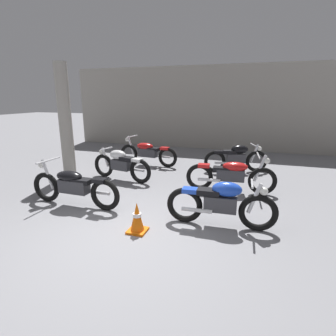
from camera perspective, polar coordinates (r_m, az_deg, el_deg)
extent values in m
plane|color=gray|center=(4.76, -9.83, -13.96)|extent=(60.00, 60.00, 0.00)
cube|color=#9E998E|center=(12.28, 8.80, 12.43)|extent=(12.99, 0.24, 3.60)
cylinder|color=#9E998E|center=(8.27, -20.91, 9.18)|extent=(0.36, 0.36, 3.20)
torus|color=black|center=(6.58, -24.33, -3.69)|extent=(0.67, 0.12, 0.67)
torus|color=black|center=(5.68, -13.19, -5.56)|extent=(0.67, 0.12, 0.67)
cylinder|color=silver|center=(6.44, -24.10, -1.16)|extent=(0.28, 0.08, 0.66)
cube|color=#38383D|center=(6.07, -19.26, -3.69)|extent=(0.66, 0.25, 0.28)
ellipsoid|color=black|center=(6.07, -20.17, -1.60)|extent=(0.61, 0.33, 0.22)
cube|color=black|center=(5.90, -17.69, -2.66)|extent=(0.40, 0.25, 0.10)
cube|color=black|center=(5.64, -14.23, -2.56)|extent=(0.28, 0.21, 0.08)
cylinder|color=silver|center=(6.33, -24.00, 1.48)|extent=(0.05, 0.68, 0.04)
sphere|color=white|center=(6.49, -25.18, 0.57)|extent=(0.14, 0.14, 0.14)
cylinder|color=silver|center=(5.92, -14.57, -5.01)|extent=(0.55, 0.08, 0.07)
torus|color=black|center=(8.09, -13.44, 0.52)|extent=(0.68, 0.24, 0.67)
torus|color=black|center=(7.29, -5.88, -0.70)|extent=(0.68, 0.24, 0.67)
cylinder|color=silver|center=(7.98, -13.13, 2.26)|extent=(0.25, 0.12, 0.56)
cube|color=#38383D|center=(7.65, -9.89, 0.66)|extent=(0.61, 0.35, 0.28)
ellipsoid|color=white|center=(7.65, -10.57, 2.79)|extent=(0.56, 0.38, 0.26)
cube|color=black|center=(7.47, -8.64, 1.95)|extent=(0.44, 0.31, 0.10)
cube|color=white|center=(7.27, -6.59, 1.68)|extent=(0.31, 0.25, 0.08)
cylinder|color=silver|center=(7.88, -12.91, 4.06)|extent=(0.13, 0.48, 0.04)
sphere|color=white|center=(8.04, -13.93, 3.33)|extent=(0.14, 0.14, 0.14)
cylinder|color=silver|center=(7.54, -6.86, -0.37)|extent=(0.55, 0.18, 0.07)
torus|color=black|center=(9.62, -8.22, 3.03)|extent=(0.68, 0.19, 0.67)
torus|color=black|center=(8.90, -0.08, 2.23)|extent=(0.68, 0.19, 0.67)
cylinder|color=silver|center=(9.52, -7.88, 4.81)|extent=(0.28, 0.10, 0.66)
cube|color=#38383D|center=(9.22, -4.32, 3.26)|extent=(0.68, 0.32, 0.28)
ellipsoid|color=red|center=(9.22, -4.89, 4.65)|extent=(0.63, 0.39, 0.22)
cube|color=black|center=(9.09, -3.12, 4.01)|extent=(0.43, 0.29, 0.10)
cube|color=red|center=(8.88, -0.67, 4.18)|extent=(0.30, 0.23, 0.08)
cylinder|color=silver|center=(9.44, -7.64, 6.64)|extent=(0.12, 0.68, 0.04)
sphere|color=white|center=(9.56, -8.63, 5.99)|extent=(0.14, 0.14, 0.14)
cylinder|color=silver|center=(9.13, -1.16, 2.41)|extent=(0.55, 0.13, 0.07)
torus|color=black|center=(4.97, 18.54, -8.98)|extent=(0.67, 0.14, 0.67)
torus|color=black|center=(5.05, 3.53, -7.83)|extent=(0.67, 0.14, 0.67)
cylinder|color=silver|center=(4.87, 17.85, -6.12)|extent=(0.25, 0.08, 0.56)
cube|color=#38383D|center=(4.93, 11.02, -7.41)|extent=(0.58, 0.27, 0.28)
ellipsoid|color=blue|center=(4.83, 12.37, -4.41)|extent=(0.53, 0.30, 0.26)
cube|color=black|center=(4.87, 8.56, -5.02)|extent=(0.41, 0.26, 0.10)
cube|color=blue|center=(4.92, 4.73, -4.72)|extent=(0.29, 0.21, 0.08)
cylinder|color=silver|center=(4.78, 17.37, -3.16)|extent=(0.06, 0.48, 0.04)
sphere|color=white|center=(4.83, 19.64, -4.67)|extent=(0.14, 0.14, 0.14)
cylinder|color=silver|center=(4.89, 6.10, -8.89)|extent=(0.55, 0.10, 0.07)
torus|color=black|center=(6.80, 19.34, -2.63)|extent=(0.68, 0.17, 0.67)
torus|color=black|center=(6.79, 6.68, -1.89)|extent=(0.68, 0.17, 0.67)
cylinder|color=silver|center=(6.71, 18.89, -0.07)|extent=(0.28, 0.09, 0.66)
cube|color=#38383D|center=(6.72, 13.06, -1.46)|extent=(0.68, 0.29, 0.28)
ellipsoid|color=red|center=(6.67, 14.03, 0.30)|extent=(0.62, 0.37, 0.22)
cube|color=black|center=(6.69, 11.25, -0.20)|extent=(0.42, 0.27, 0.10)
cube|color=red|center=(6.70, 7.60, 0.51)|extent=(0.30, 0.22, 0.08)
cylinder|color=silver|center=(6.63, 18.59, 2.55)|extent=(0.09, 0.68, 0.04)
sphere|color=white|center=(6.68, 20.22, 1.44)|extent=(0.14, 0.14, 0.14)
cylinder|color=silver|center=(6.65, 8.68, -2.50)|extent=(0.55, 0.12, 0.07)
torus|color=black|center=(8.83, 18.20, 1.36)|extent=(0.67, 0.32, 0.67)
torus|color=black|center=(8.49, 9.87, 1.39)|extent=(0.67, 0.32, 0.67)
cylinder|color=silver|center=(8.75, 17.84, 3.02)|extent=(0.25, 0.14, 0.56)
cube|color=#38383D|center=(8.62, 14.15, 2.03)|extent=(0.62, 0.41, 0.28)
ellipsoid|color=black|center=(8.59, 14.92, 3.85)|extent=(0.58, 0.43, 0.26)
cube|color=black|center=(8.52, 12.81, 3.35)|extent=(0.46, 0.36, 0.10)
cube|color=black|center=(8.45, 10.63, 3.37)|extent=(0.33, 0.28, 0.08)
cylinder|color=silver|center=(8.68, 17.60, 4.71)|extent=(0.19, 0.47, 0.04)
sphere|color=white|center=(8.77, 18.78, 3.91)|extent=(0.14, 0.14, 0.14)
cylinder|color=silver|center=(8.43, 11.69, 1.05)|extent=(0.54, 0.24, 0.07)
cube|color=orange|center=(4.85, -6.47, -13.02)|extent=(0.32, 0.32, 0.04)
cone|color=orange|center=(4.73, -6.56, -10.12)|extent=(0.24, 0.24, 0.50)
cylinder|color=white|center=(4.72, -6.57, -9.85)|extent=(0.15, 0.15, 0.06)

